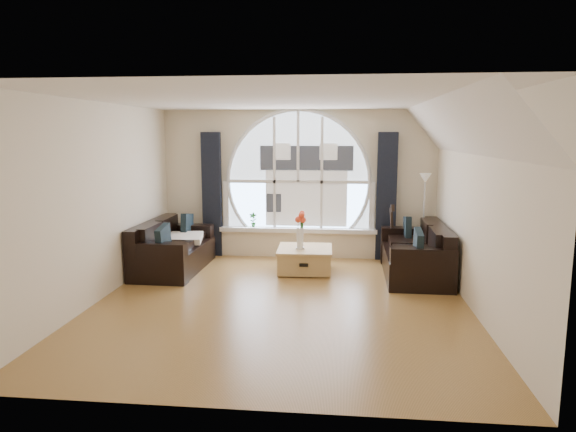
# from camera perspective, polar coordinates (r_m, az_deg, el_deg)

# --- Properties ---
(ground) EXTENTS (5.00, 5.50, 0.01)m
(ground) POSITION_cam_1_polar(r_m,az_deg,el_deg) (7.06, -0.76, -9.61)
(ground) COLOR brown
(ground) RESTS_ON ground
(ceiling) EXTENTS (5.00, 5.50, 0.01)m
(ceiling) POSITION_cam_1_polar(r_m,az_deg,el_deg) (6.70, -0.81, 12.82)
(ceiling) COLOR silver
(ceiling) RESTS_ON ground
(wall_back) EXTENTS (5.00, 0.01, 2.70)m
(wall_back) POSITION_cam_1_polar(r_m,az_deg,el_deg) (9.47, 1.15, 3.56)
(wall_back) COLOR beige
(wall_back) RESTS_ON ground
(wall_front) EXTENTS (5.00, 0.01, 2.70)m
(wall_front) POSITION_cam_1_polar(r_m,az_deg,el_deg) (4.07, -5.27, -3.95)
(wall_front) COLOR beige
(wall_front) RESTS_ON ground
(wall_left) EXTENTS (0.01, 5.50, 2.70)m
(wall_left) POSITION_cam_1_polar(r_m,az_deg,el_deg) (7.46, -20.22, 1.49)
(wall_left) COLOR beige
(wall_left) RESTS_ON ground
(wall_right) EXTENTS (0.01, 5.50, 2.70)m
(wall_right) POSITION_cam_1_polar(r_m,az_deg,el_deg) (6.92, 20.24, 0.94)
(wall_right) COLOR beige
(wall_right) RESTS_ON ground
(attic_slope) EXTENTS (0.92, 5.50, 0.72)m
(attic_slope) POSITION_cam_1_polar(r_m,az_deg,el_deg) (6.79, 18.22, 9.36)
(attic_slope) COLOR silver
(attic_slope) RESTS_ON ground
(arched_window) EXTENTS (2.60, 0.06, 2.15)m
(arched_window) POSITION_cam_1_polar(r_m,az_deg,el_deg) (9.42, 1.14, 5.21)
(arched_window) COLOR silver
(arched_window) RESTS_ON wall_back
(window_sill) EXTENTS (2.90, 0.22, 0.08)m
(window_sill) POSITION_cam_1_polar(r_m,az_deg,el_deg) (9.49, 1.08, -1.55)
(window_sill) COLOR white
(window_sill) RESTS_ON wall_back
(window_frame) EXTENTS (2.76, 0.08, 2.15)m
(window_frame) POSITION_cam_1_polar(r_m,az_deg,el_deg) (9.39, 1.12, 5.20)
(window_frame) COLOR white
(window_frame) RESTS_ON wall_back
(neighbor_house) EXTENTS (1.70, 0.02, 1.50)m
(neighbor_house) POSITION_cam_1_polar(r_m,az_deg,el_deg) (9.40, 2.04, 4.44)
(neighbor_house) COLOR silver
(neighbor_house) RESTS_ON wall_back
(curtain_left) EXTENTS (0.35, 0.12, 2.30)m
(curtain_left) POSITION_cam_1_polar(r_m,az_deg,el_deg) (9.64, -8.45, 2.37)
(curtain_left) COLOR black
(curtain_left) RESTS_ON ground
(curtain_right) EXTENTS (0.35, 0.12, 2.30)m
(curtain_right) POSITION_cam_1_polar(r_m,az_deg,el_deg) (9.38, 10.88, 2.12)
(curtain_right) COLOR black
(curtain_right) RESTS_ON ground
(sofa_left) EXTENTS (0.96, 1.87, 0.82)m
(sofa_left) POSITION_cam_1_polar(r_m,az_deg,el_deg) (8.81, -12.59, -3.33)
(sofa_left) COLOR black
(sofa_left) RESTS_ON ground
(sofa_right) EXTENTS (0.98, 1.90, 0.84)m
(sofa_right) POSITION_cam_1_polar(r_m,az_deg,el_deg) (8.45, 13.93, -3.91)
(sofa_right) COLOR black
(sofa_right) RESTS_ON ground
(coffee_chest) EXTENTS (0.92, 0.92, 0.44)m
(coffee_chest) POSITION_cam_1_polar(r_m,az_deg,el_deg) (8.56, 1.89, -4.74)
(coffee_chest) COLOR #A47F45
(coffee_chest) RESTS_ON ground
(throw_blanket) EXTENTS (0.63, 0.63, 0.10)m
(throw_blanket) POSITION_cam_1_polar(r_m,az_deg,el_deg) (8.97, -11.32, -2.43)
(throw_blanket) COLOR silver
(throw_blanket) RESTS_ON sofa_left
(vase_flowers) EXTENTS (0.24, 0.24, 0.70)m
(vase_flowers) POSITION_cam_1_polar(r_m,az_deg,el_deg) (8.38, 1.35, -1.07)
(vase_flowers) COLOR white
(vase_flowers) RESTS_ON coffee_chest
(floor_lamp) EXTENTS (0.24, 0.24, 1.60)m
(floor_lamp) POSITION_cam_1_polar(r_m,az_deg,el_deg) (9.17, 14.84, -0.39)
(floor_lamp) COLOR #B2B2B2
(floor_lamp) RESTS_ON ground
(guitar) EXTENTS (0.41, 0.33, 1.06)m
(guitar) POSITION_cam_1_polar(r_m,az_deg,el_deg) (9.23, 11.39, -1.91)
(guitar) COLOR brown
(guitar) RESTS_ON ground
(potted_plant) EXTENTS (0.14, 0.10, 0.27)m
(potted_plant) POSITION_cam_1_polar(r_m,az_deg,el_deg) (9.56, -3.90, -0.41)
(potted_plant) COLOR #1E6023
(potted_plant) RESTS_ON window_sill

